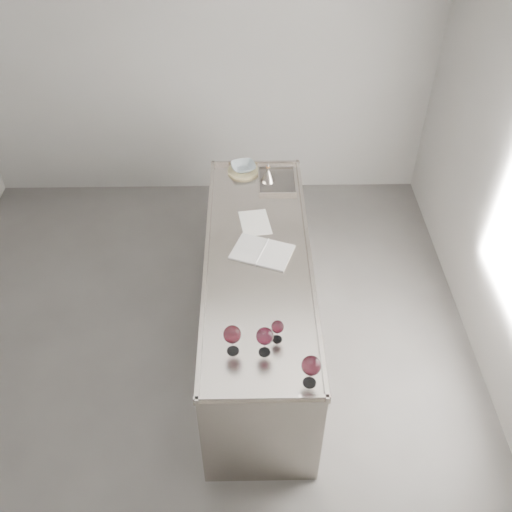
{
  "coord_description": "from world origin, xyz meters",
  "views": [
    {
      "loc": [
        0.44,
        -2.7,
        3.69
      ],
      "look_at": [
        0.48,
        0.22,
        1.02
      ],
      "focal_mm": 40.0,
      "sensor_mm": 36.0,
      "label": 1
    }
  ],
  "objects_px": {
    "wine_glass_middle": "(265,337)",
    "wine_glass_small": "(278,328)",
    "counter": "(258,301)",
    "wine_glass_right": "(311,366)",
    "notebook": "(262,252)",
    "wine_glass_left": "(232,335)",
    "ceramic_bowl": "(243,167)",
    "wine_funnel": "(268,176)"
  },
  "relations": [
    {
      "from": "notebook",
      "to": "ceramic_bowl",
      "type": "relative_size",
      "value": 2.39
    },
    {
      "from": "wine_glass_small",
      "to": "wine_funnel",
      "type": "height_order",
      "value": "wine_funnel"
    },
    {
      "from": "wine_glass_small",
      "to": "wine_glass_right",
      "type": "bearing_deg",
      "value": -61.9
    },
    {
      "from": "wine_glass_middle",
      "to": "wine_glass_small",
      "type": "distance_m",
      "value": 0.13
    },
    {
      "from": "notebook",
      "to": "wine_funnel",
      "type": "xyz_separation_m",
      "value": [
        0.07,
        0.89,
        0.05
      ]
    },
    {
      "from": "wine_glass_small",
      "to": "notebook",
      "type": "bearing_deg",
      "value": 95.16
    },
    {
      "from": "counter",
      "to": "wine_glass_small",
      "type": "relative_size",
      "value": 15.24
    },
    {
      "from": "ceramic_bowl",
      "to": "wine_funnel",
      "type": "distance_m",
      "value": 0.25
    },
    {
      "from": "counter",
      "to": "ceramic_bowl",
      "type": "bearing_deg",
      "value": 95.49
    },
    {
      "from": "wine_glass_left",
      "to": "ceramic_bowl",
      "type": "distance_m",
      "value": 1.93
    },
    {
      "from": "wine_glass_middle",
      "to": "wine_funnel",
      "type": "bearing_deg",
      "value": 87.5
    },
    {
      "from": "wine_glass_middle",
      "to": "counter",
      "type": "bearing_deg",
      "value": 91.51
    },
    {
      "from": "notebook",
      "to": "ceramic_bowl",
      "type": "height_order",
      "value": "ceramic_bowl"
    },
    {
      "from": "wine_funnel",
      "to": "wine_glass_left",
      "type": "bearing_deg",
      "value": -98.59
    },
    {
      "from": "wine_glass_small",
      "to": "wine_glass_left",
      "type": "bearing_deg",
      "value": -162.59
    },
    {
      "from": "wine_glass_middle",
      "to": "wine_glass_small",
      "type": "bearing_deg",
      "value": 50.49
    },
    {
      "from": "notebook",
      "to": "wine_funnel",
      "type": "height_order",
      "value": "wine_funnel"
    },
    {
      "from": "wine_glass_right",
      "to": "wine_funnel",
      "type": "relative_size",
      "value": 1.21
    },
    {
      "from": "wine_glass_right",
      "to": "notebook",
      "type": "distance_m",
      "value": 1.16
    },
    {
      "from": "wine_glass_right",
      "to": "wine_funnel",
      "type": "height_order",
      "value": "wine_glass_right"
    },
    {
      "from": "counter",
      "to": "wine_glass_middle",
      "type": "distance_m",
      "value": 1.05
    },
    {
      "from": "wine_funnel",
      "to": "wine_glass_right",
      "type": "bearing_deg",
      "value": -85.07
    },
    {
      "from": "wine_glass_left",
      "to": "wine_glass_right",
      "type": "distance_m",
      "value": 0.5
    },
    {
      "from": "wine_glass_left",
      "to": "wine_glass_right",
      "type": "relative_size",
      "value": 0.96
    },
    {
      "from": "wine_glass_small",
      "to": "ceramic_bowl",
      "type": "distance_m",
      "value": 1.85
    },
    {
      "from": "wine_glass_middle",
      "to": "wine_funnel",
      "type": "relative_size",
      "value": 1.13
    },
    {
      "from": "wine_glass_right",
      "to": "wine_funnel",
      "type": "distance_m",
      "value": 2.03
    },
    {
      "from": "wine_funnel",
      "to": "ceramic_bowl",
      "type": "bearing_deg",
      "value": 144.86
    },
    {
      "from": "counter",
      "to": "wine_glass_right",
      "type": "distance_m",
      "value": 1.28
    },
    {
      "from": "wine_glass_small",
      "to": "ceramic_bowl",
      "type": "height_order",
      "value": "wine_glass_small"
    },
    {
      "from": "counter",
      "to": "wine_funnel",
      "type": "bearing_deg",
      "value": 83.85
    },
    {
      "from": "counter",
      "to": "wine_glass_small",
      "type": "height_order",
      "value": "wine_glass_small"
    },
    {
      "from": "wine_glass_left",
      "to": "wine_glass_small",
      "type": "height_order",
      "value": "wine_glass_left"
    },
    {
      "from": "counter",
      "to": "wine_glass_left",
      "type": "relative_size",
      "value": 11.48
    },
    {
      "from": "counter",
      "to": "wine_glass_small",
      "type": "distance_m",
      "value": 0.96
    },
    {
      "from": "wine_glass_left",
      "to": "wine_glass_middle",
      "type": "height_order",
      "value": "wine_glass_left"
    },
    {
      "from": "wine_glass_right",
      "to": "notebook",
      "type": "xyz_separation_m",
      "value": [
        -0.24,
        1.12,
        -0.15
      ]
    },
    {
      "from": "wine_glass_small",
      "to": "notebook",
      "type": "distance_m",
      "value": 0.81
    },
    {
      "from": "counter",
      "to": "wine_glass_middle",
      "type": "xyz_separation_m",
      "value": [
        0.02,
        -0.86,
        0.61
      ]
    },
    {
      "from": "wine_glass_right",
      "to": "notebook",
      "type": "bearing_deg",
      "value": 102.26
    },
    {
      "from": "counter",
      "to": "notebook",
      "type": "relative_size",
      "value": 4.93
    },
    {
      "from": "wine_glass_middle",
      "to": "wine_funnel",
      "type": "distance_m",
      "value": 1.8
    }
  ]
}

